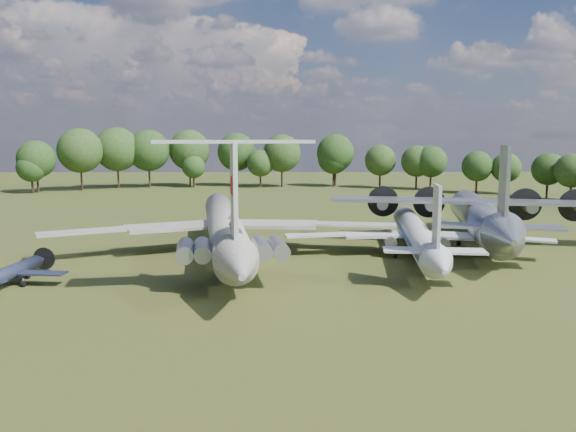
{
  "coord_description": "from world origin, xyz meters",
  "views": [
    {
      "loc": [
        7.87,
        -61.16,
        13.67
      ],
      "look_at": [
        8.62,
        -0.98,
        5.0
      ],
      "focal_mm": 35.0,
      "sensor_mm": 36.0,
      "label": 1
    }
  ],
  "objects_px": {
    "il62_airliner": "(225,232)",
    "person_on_il62": "(232,221)",
    "small_prop_west": "(12,275)",
    "an12_transport": "(480,223)",
    "tu104_jet": "(416,240)"
  },
  "relations": [
    {
      "from": "il62_airliner",
      "to": "person_on_il62",
      "type": "height_order",
      "value": "person_on_il62"
    },
    {
      "from": "small_prop_west",
      "to": "person_on_il62",
      "type": "distance_m",
      "value": 21.01
    },
    {
      "from": "an12_transport",
      "to": "person_on_il62",
      "type": "distance_m",
      "value": 35.79
    },
    {
      "from": "person_on_il62",
      "to": "small_prop_west",
      "type": "bearing_deg",
      "value": -24.2
    },
    {
      "from": "small_prop_west",
      "to": "an12_transport",
      "type": "bearing_deg",
      "value": 26.66
    },
    {
      "from": "an12_transport",
      "to": "person_on_il62",
      "type": "xyz_separation_m",
      "value": [
        -29.38,
        -20.15,
        3.37
      ]
    },
    {
      "from": "tu104_jet",
      "to": "small_prop_west",
      "type": "distance_m",
      "value": 41.77
    },
    {
      "from": "small_prop_west",
      "to": "person_on_il62",
      "type": "bearing_deg",
      "value": 2.64
    },
    {
      "from": "an12_transport",
      "to": "person_on_il62",
      "type": "relative_size",
      "value": 22.58
    },
    {
      "from": "tu104_jet",
      "to": "an12_transport",
      "type": "bearing_deg",
      "value": 43.15
    },
    {
      "from": "tu104_jet",
      "to": "person_on_il62",
      "type": "bearing_deg",
      "value": -139.65
    },
    {
      "from": "il62_airliner",
      "to": "person_on_il62",
      "type": "relative_size",
      "value": 28.57
    },
    {
      "from": "il62_airliner",
      "to": "an12_transport",
      "type": "distance_m",
      "value": 32.05
    },
    {
      "from": "an12_transport",
      "to": "small_prop_west",
      "type": "height_order",
      "value": "an12_transport"
    },
    {
      "from": "person_on_il62",
      "to": "an12_transport",
      "type": "bearing_deg",
      "value": -166.72
    }
  ]
}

